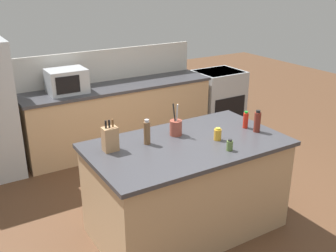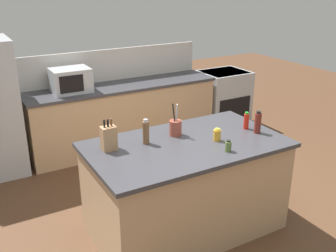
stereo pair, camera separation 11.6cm
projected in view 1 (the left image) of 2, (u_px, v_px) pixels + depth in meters
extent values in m
plane|color=brown|center=(186.00, 227.00, 4.01)|extent=(14.00, 14.00, 0.00)
cube|color=tan|center=(120.00, 118.00, 5.74)|extent=(2.74, 0.62, 0.90)
cube|color=#38383D|center=(118.00, 86.00, 5.57)|extent=(2.78, 0.66, 0.04)
cube|color=beige|center=(109.00, 65.00, 5.73)|extent=(2.74, 0.03, 0.46)
cube|color=tan|center=(187.00, 188.00, 3.85)|extent=(1.80, 1.01, 0.90)
cube|color=#38383D|center=(187.00, 144.00, 3.68)|extent=(1.86, 1.07, 0.04)
cube|color=#ADB2B7|center=(218.00, 98.00, 6.62)|extent=(0.76, 0.64, 0.92)
cube|color=black|center=(230.00, 110.00, 6.40)|extent=(0.61, 0.01, 0.41)
cube|color=black|center=(219.00, 72.00, 6.45)|extent=(0.68, 0.58, 0.02)
cube|color=#ADB2B7|center=(67.00, 81.00, 5.15)|extent=(0.50, 0.38, 0.32)
cube|color=black|center=(68.00, 85.00, 4.98)|extent=(0.31, 0.01, 0.22)
cube|color=#A87C54|center=(110.00, 139.00, 3.46)|extent=(0.13, 0.10, 0.22)
cylinder|color=black|center=(106.00, 124.00, 3.40)|extent=(0.02, 0.02, 0.07)
cylinder|color=black|center=(109.00, 124.00, 3.41)|extent=(0.02, 0.02, 0.07)
cylinder|color=brown|center=(113.00, 123.00, 3.43)|extent=(0.02, 0.02, 0.07)
cylinder|color=brown|center=(176.00, 128.00, 3.82)|extent=(0.12, 0.12, 0.15)
cylinder|color=olive|center=(177.00, 112.00, 3.77)|extent=(0.01, 0.05, 0.18)
cylinder|color=black|center=(174.00, 113.00, 3.75)|extent=(0.01, 0.05, 0.18)
cylinder|color=#B2B2B7|center=(177.00, 113.00, 3.75)|extent=(0.01, 0.03, 0.18)
cylinder|color=#567038|center=(230.00, 146.00, 3.49)|extent=(0.06, 0.06, 0.09)
cylinder|color=black|center=(230.00, 140.00, 3.47)|extent=(0.04, 0.04, 0.02)
cylinder|color=gold|center=(218.00, 135.00, 3.71)|extent=(0.07, 0.07, 0.11)
cylinder|color=gold|center=(218.00, 129.00, 3.69)|extent=(0.05, 0.05, 0.02)
cylinder|color=brown|center=(147.00, 133.00, 3.60)|extent=(0.06, 0.06, 0.21)
cylinder|color=#B2B2B7|center=(147.00, 121.00, 3.56)|extent=(0.04, 0.04, 0.03)
cylinder|color=maroon|center=(257.00, 122.00, 3.89)|extent=(0.07, 0.07, 0.20)
cylinder|color=black|center=(258.00, 111.00, 3.85)|extent=(0.04, 0.04, 0.02)
cylinder|color=red|center=(246.00, 120.00, 3.99)|extent=(0.05, 0.05, 0.16)
cylinder|color=green|center=(246.00, 112.00, 3.96)|extent=(0.03, 0.03, 0.02)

